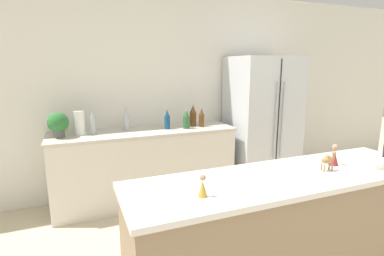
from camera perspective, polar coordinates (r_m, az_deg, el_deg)
wall_back at (r=3.97m, az=-3.29°, el=6.65°), size 8.00×0.06×2.55m
back_counter at (r=3.70m, az=-8.85°, el=-7.07°), size 2.15×0.63×0.88m
refrigerator at (r=4.17m, az=13.11°, el=1.05°), size 0.87×0.72×1.75m
bar_counter at (r=2.26m, az=16.79°, el=-19.71°), size 2.13×0.58×0.94m
potted_plant at (r=3.45m, az=-24.16°, el=0.79°), size 0.22×0.22×0.27m
paper_towel_roll at (r=3.51m, az=-20.67°, el=0.94°), size 0.12×0.12×0.27m
back_bottle_0 at (r=3.49m, az=-18.43°, el=1.12°), size 0.06×0.06×0.29m
back_bottle_1 at (r=3.76m, az=0.19°, el=2.38°), size 0.08×0.08×0.28m
back_bottle_2 at (r=3.62m, az=-1.11°, el=1.63°), size 0.08×0.08×0.23m
back_bottle_3 at (r=3.72m, az=1.82°, el=1.99°), size 0.07×0.07×0.24m
back_bottle_4 at (r=3.61m, az=-12.41°, el=1.62°), size 0.07×0.07×0.27m
back_bottle_5 at (r=3.60m, az=-4.75°, el=1.62°), size 0.07×0.07×0.24m
fruit_bowl at (r=2.49m, az=30.90°, el=-5.45°), size 0.22×0.22×0.05m
camel_figurine at (r=2.21m, az=24.50°, el=-5.50°), size 0.11×0.06×0.13m
wise_man_figurine_blue at (r=1.64m, az=2.05°, el=-11.19°), size 0.05×0.05×0.13m
wise_man_figurine_crimson at (r=2.35m, az=25.45°, el=-4.86°), size 0.07×0.07×0.15m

